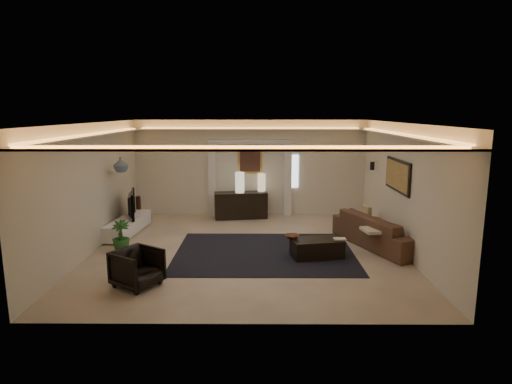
{
  "coord_description": "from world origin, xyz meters",
  "views": [
    {
      "loc": [
        0.26,
        -9.45,
        3.16
      ],
      "look_at": [
        0.2,
        0.6,
        1.25
      ],
      "focal_mm": 29.99,
      "sensor_mm": 36.0,
      "label": 1
    }
  ],
  "objects_px": {
    "coffee_table": "(317,248)",
    "console": "(241,205)",
    "sofa": "(381,231)",
    "armchair": "(137,268)"
  },
  "relations": [
    {
      "from": "sofa",
      "to": "armchair",
      "type": "distance_m",
      "value": 5.63
    },
    {
      "from": "coffee_table",
      "to": "console",
      "type": "bearing_deg",
      "value": 106.8
    },
    {
      "from": "console",
      "to": "armchair",
      "type": "relative_size",
      "value": 2.04
    },
    {
      "from": "sofa",
      "to": "coffee_table",
      "type": "height_order",
      "value": "sofa"
    },
    {
      "from": "coffee_table",
      "to": "armchair",
      "type": "xyz_separation_m",
      "value": [
        -3.49,
        -1.59,
        0.14
      ]
    },
    {
      "from": "coffee_table",
      "to": "sofa",
      "type": "bearing_deg",
      "value": 15.68
    },
    {
      "from": "console",
      "to": "armchair",
      "type": "xyz_separation_m",
      "value": [
        -1.68,
        -5.05,
        -0.05
      ]
    },
    {
      "from": "console",
      "to": "armchair",
      "type": "height_order",
      "value": "console"
    },
    {
      "from": "console",
      "to": "armchair",
      "type": "distance_m",
      "value": 5.32
    },
    {
      "from": "console",
      "to": "coffee_table",
      "type": "distance_m",
      "value": 3.91
    }
  ]
}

